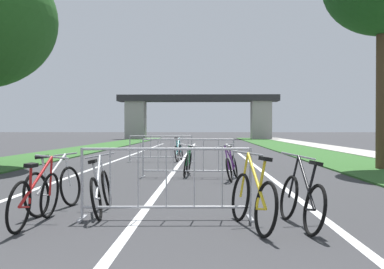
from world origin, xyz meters
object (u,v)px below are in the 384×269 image
at_px(crowd_barrier_nearest, 166,184).
at_px(bicycle_red_2, 36,198).
at_px(bicycle_black_6, 301,200).
at_px(bicycle_yellow_5, 253,200).
at_px(bicycle_white_7, 54,188).
at_px(bicycle_silver_1, 101,191).
at_px(crowd_barrier_second, 188,158).
at_px(crowd_barrier_third, 161,149).
at_px(bicycle_teal_4, 179,152).
at_px(bicycle_green_0, 188,163).
at_px(bicycle_purple_3, 232,166).

bearing_deg(crowd_barrier_nearest, bicycle_red_2, -164.88).
relative_size(bicycle_red_2, bicycle_black_6, 1.01).
bearing_deg(bicycle_black_6, bicycle_red_2, 172.33).
relative_size(bicycle_red_2, bicycle_yellow_5, 1.00).
bearing_deg(bicycle_white_7, bicycle_silver_1, -0.87).
distance_m(crowd_barrier_second, bicycle_yellow_5, 6.31).
bearing_deg(crowd_barrier_third, bicycle_red_2, -92.57).
bearing_deg(crowd_barrier_second, crowd_barrier_nearest, -90.95).
xyz_separation_m(bicycle_teal_4, bicycle_white_7, (-1.31, -11.19, 0.01)).
relative_size(crowd_barrier_second, bicycle_white_7, 1.49).
relative_size(crowd_barrier_third, bicycle_yellow_5, 1.50).
xyz_separation_m(crowd_barrier_nearest, crowd_barrier_second, (0.09, 5.64, 0.00)).
xyz_separation_m(crowd_barrier_second, bicycle_teal_4, (-0.64, 6.13, -0.15)).
xyz_separation_m(crowd_barrier_third, bicycle_red_2, (-0.53, -11.75, -0.14)).
distance_m(bicycle_silver_1, bicycle_white_7, 0.81).
relative_size(crowd_barrier_nearest, crowd_barrier_second, 1.00).
height_order(bicycle_yellow_5, bicycle_white_7, bicycle_yellow_5).
height_order(crowd_barrier_second, bicycle_white_7, crowd_barrier_second).
bearing_deg(crowd_barrier_second, bicycle_green_0, 93.28).
distance_m(bicycle_teal_4, bicycle_black_6, 12.49).
bearing_deg(crowd_barrier_third, bicycle_teal_4, 36.20).
xyz_separation_m(crowd_barrier_second, bicycle_silver_1, (-1.15, -5.23, -0.16)).
bearing_deg(crowd_barrier_second, bicycle_red_2, -106.76).
bearing_deg(bicycle_teal_4, bicycle_yellow_5, -75.43).
bearing_deg(bicycle_white_7, bicycle_yellow_5, -9.37).
bearing_deg(bicycle_red_2, crowd_barrier_nearest, 17.30).
distance_m(bicycle_green_0, bicycle_black_6, 6.88).
xyz_separation_m(crowd_barrier_third, bicycle_silver_1, (0.17, -10.87, -0.16)).
height_order(crowd_barrier_nearest, bicycle_teal_4, crowd_barrier_nearest).
distance_m(bicycle_teal_4, bicycle_white_7, 11.27).
xyz_separation_m(bicycle_green_0, bicycle_silver_1, (-1.12, -5.75, 0.01)).
relative_size(bicycle_purple_3, bicycle_teal_4, 1.00).
xyz_separation_m(crowd_barrier_third, bicycle_black_6, (3.08, -11.76, -0.15)).
xyz_separation_m(crowd_barrier_third, bicycle_white_7, (-0.63, -10.69, -0.15)).
xyz_separation_m(bicycle_green_0, bicycle_red_2, (-1.81, -6.63, 0.02)).
bearing_deg(crowd_barrier_nearest, bicycle_teal_4, 92.64).
xyz_separation_m(crowd_barrier_nearest, bicycle_red_2, (-1.75, -0.47, -0.14)).
bearing_deg(crowd_barrier_second, crowd_barrier_third, 103.12).
bearing_deg(bicycle_red_2, bicycle_black_6, 2.01).
bearing_deg(bicycle_green_0, bicycle_teal_4, -80.46).
height_order(crowd_barrier_third, bicycle_black_6, crowd_barrier_third).
bearing_deg(bicycle_yellow_5, bicycle_red_2, 164.40).
bearing_deg(bicycle_purple_3, bicycle_silver_1, 74.68).
bearing_deg(crowd_barrier_second, bicycle_silver_1, -102.37).
height_order(bicycle_green_0, bicycle_yellow_5, bicycle_yellow_5).
xyz_separation_m(bicycle_purple_3, bicycle_teal_4, (-1.78, 6.69, 0.02)).
xyz_separation_m(crowd_barrier_nearest, bicycle_green_0, (0.06, 6.15, -0.17)).
xyz_separation_m(bicycle_red_2, bicycle_yellow_5, (2.94, -0.10, 0.01)).
xyz_separation_m(bicycle_purple_3, bicycle_white_7, (-3.09, -4.50, 0.03)).
xyz_separation_m(bicycle_yellow_5, bicycle_black_6, (0.66, 0.09, -0.02)).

